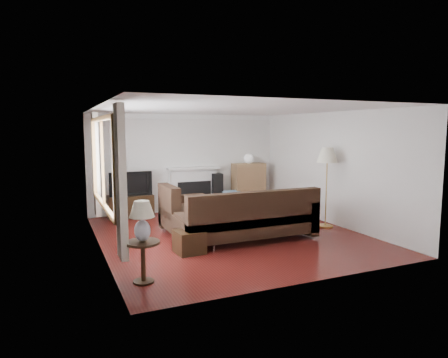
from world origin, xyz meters
name	(u,v)px	position (x,y,z in m)	size (l,w,h in m)	color
room	(230,173)	(0.00, 0.00, 1.25)	(5.10, 5.60, 2.54)	#551612
window	(103,163)	(-2.45, -0.20, 1.55)	(0.12, 2.74, 1.54)	brown
curtain_near	(121,182)	(-2.40, -1.72, 1.40)	(0.10, 0.35, 2.10)	silver
curtain_far	(96,165)	(-2.40, 1.32, 1.40)	(0.10, 0.35, 2.10)	silver
fireplace	(193,189)	(0.15, 2.64, 0.57)	(1.40, 0.26, 1.15)	white
tv_stand	(131,206)	(-1.52, 2.48, 0.27)	(1.07, 0.48, 0.53)	black
television	(130,183)	(-1.52, 2.48, 0.83)	(1.01, 0.13, 0.58)	black
speaker_left	(145,199)	(-1.14, 2.55, 0.41)	(0.23, 0.28, 0.83)	black
speaker_right	(217,191)	(0.77, 2.55, 0.48)	(0.27, 0.32, 0.96)	black
bookshelf	(248,185)	(1.70, 2.51, 0.60)	(0.87, 0.41, 1.20)	olive
globe_lamp	(249,159)	(1.70, 2.51, 1.33)	(0.26, 0.26, 0.26)	white
sectional_sofa	(246,216)	(0.12, -0.49, 0.47)	(2.89, 2.11, 0.93)	black
coffee_table	(218,211)	(0.24, 1.20, 0.23)	(1.20, 0.65, 0.47)	olive
footstool	(189,242)	(-1.14, -0.81, 0.19)	(0.46, 0.46, 0.39)	black
floor_lamp	(326,188)	(2.19, -0.22, 0.86)	(0.45, 0.45, 1.73)	#B38B3E
side_table	(143,262)	(-2.15, -1.83, 0.29)	(0.47, 0.47, 0.58)	black
table_lamp	(142,222)	(-2.15, -1.83, 0.86)	(0.34, 0.34, 0.55)	silver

